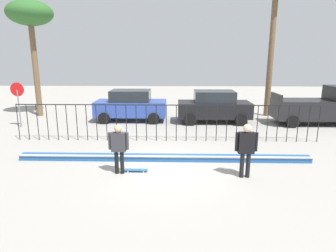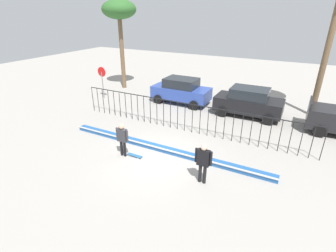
# 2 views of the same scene
# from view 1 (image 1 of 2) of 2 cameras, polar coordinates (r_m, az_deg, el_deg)

# --- Properties ---
(ground_plane) EXTENTS (60.00, 60.00, 0.00)m
(ground_plane) POSITION_cam_1_polar(r_m,az_deg,el_deg) (10.44, -0.95, -8.08)
(ground_plane) COLOR #9E9991
(bowl_coping_ledge) EXTENTS (11.00, 0.40, 0.27)m
(bowl_coping_ledge) POSITION_cam_1_polar(r_m,az_deg,el_deg) (11.00, -0.80, -6.27)
(bowl_coping_ledge) COLOR #235699
(bowl_coping_ledge) RESTS_ON ground
(perimeter_fence) EXTENTS (14.04, 0.04, 1.72)m
(perimeter_fence) POSITION_cam_1_polar(r_m,az_deg,el_deg) (13.33, -0.34, 1.47)
(perimeter_fence) COLOR black
(perimeter_fence) RESTS_ON ground
(skateboarder) EXTENTS (0.68, 0.26, 1.69)m
(skateboarder) POSITION_cam_1_polar(r_m,az_deg,el_deg) (9.68, -9.74, -3.67)
(skateboarder) COLOR black
(skateboarder) RESTS_ON ground
(skateboard) EXTENTS (0.80, 0.20, 0.07)m
(skateboard) POSITION_cam_1_polar(r_m,az_deg,el_deg) (10.06, -6.35, -8.65)
(skateboard) COLOR #26598C
(skateboard) RESTS_ON ground
(camera_operator) EXTENTS (0.72, 0.27, 1.79)m
(camera_operator) POSITION_cam_1_polar(r_m,az_deg,el_deg) (9.55, 15.22, -3.81)
(camera_operator) COLOR black
(camera_operator) RESTS_ON ground
(parked_car_blue) EXTENTS (4.30, 2.12, 1.90)m
(parked_car_blue) POSITION_cam_1_polar(r_m,az_deg,el_deg) (17.88, -7.34, 4.11)
(parked_car_blue) COLOR #2D479E
(parked_car_blue) RESTS_ON ground
(parked_car_black) EXTENTS (4.30, 2.12, 1.90)m
(parked_car_black) POSITION_cam_1_polar(r_m,az_deg,el_deg) (17.54, 9.07, 3.87)
(parked_car_black) COLOR black
(parked_car_black) RESTS_ON ground
(pickup_truck) EXTENTS (4.70, 2.12, 2.24)m
(pickup_truck) POSITION_cam_1_polar(r_m,az_deg,el_deg) (18.94, 27.77, 3.39)
(pickup_truck) COLOR black
(pickup_truck) RESTS_ON ground
(stop_sign) EXTENTS (0.76, 0.07, 2.50)m
(stop_sign) POSITION_cam_1_polar(r_m,az_deg,el_deg) (17.98, -27.54, 4.83)
(stop_sign) COLOR slate
(stop_sign) RESTS_ON ground
(palm_tree_short) EXTENTS (2.82, 2.82, 7.32)m
(palm_tree_short) POSITION_cam_1_polar(r_m,az_deg,el_deg) (21.12, -25.62, 18.98)
(palm_tree_short) COLOR brown
(palm_tree_short) RESTS_ON ground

